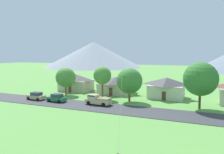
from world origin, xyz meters
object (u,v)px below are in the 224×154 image
at_px(house_leftmost, 76,82).
at_px(tree_left_of_center, 201,79).
at_px(tree_near_right, 130,81).
at_px(house_right_center, 167,87).
at_px(parked_car_tan_mid_east, 36,96).
at_px(pickup_truck_sand_west_side, 98,100).
at_px(parked_car_green_mid_west, 57,98).
at_px(tree_right_of_center, 102,76).
at_px(tree_near_left, 66,78).
at_px(house_rightmost, 116,85).

relative_size(house_leftmost, tree_left_of_center, 1.00).
bearing_deg(tree_near_right, house_right_center, 49.67).
distance_m(parked_car_tan_mid_east, pickup_truck_sand_west_side, 14.95).
bearing_deg(house_right_center, parked_car_green_mid_west, -145.81).
bearing_deg(pickup_truck_sand_west_side, tree_right_of_center, 107.13).
distance_m(tree_near_left, parked_car_green_mid_west, 8.88).
distance_m(house_rightmost, tree_left_of_center, 22.97).
xyz_separation_m(house_leftmost, house_right_center, (25.09, -0.44, 0.10)).
height_order(house_leftmost, parked_car_tan_mid_east, house_leftmost).
distance_m(tree_right_of_center, pickup_truck_sand_west_side, 7.60).
bearing_deg(parked_car_green_mid_west, house_right_center, 34.19).
bearing_deg(parked_car_green_mid_west, tree_near_left, 111.22).
bearing_deg(house_right_center, house_rightmost, 175.94).
bearing_deg(house_leftmost, tree_left_of_center, -15.33).
xyz_separation_m(house_rightmost, tree_right_of_center, (-0.17, -8.00, 3.12)).
xyz_separation_m(house_right_center, pickup_truck_sand_west_side, (-11.37, -13.06, -1.41)).
bearing_deg(tree_left_of_center, parked_car_green_mid_west, -168.92).
distance_m(tree_near_left, tree_left_of_center, 31.36).
relative_size(house_right_center, pickup_truck_sand_west_side, 1.60).
bearing_deg(tree_left_of_center, parked_car_tan_mid_east, -170.59).
height_order(tree_left_of_center, tree_right_of_center, tree_left_of_center).
distance_m(tree_left_of_center, pickup_truck_sand_west_side, 20.05).
bearing_deg(tree_near_right, tree_right_of_center, 175.05).
bearing_deg(house_rightmost, tree_right_of_center, -91.18).
distance_m(house_leftmost, parked_car_tan_mid_east, 14.71).
distance_m(house_right_center, tree_near_right, 10.25).
distance_m(house_right_center, house_rightmost, 13.08).
bearing_deg(tree_near_right, pickup_truck_sand_west_side, -132.04).
xyz_separation_m(tree_near_left, tree_near_right, (17.16, -1.17, 0.10)).
relative_size(parked_car_green_mid_west, pickup_truck_sand_west_side, 0.80).
distance_m(house_right_center, tree_near_left, 24.61).
xyz_separation_m(house_leftmost, parked_car_green_mid_west, (4.38, -14.51, -1.51)).
xyz_separation_m(house_right_center, tree_right_of_center, (-13.21, -7.08, 2.90)).
bearing_deg(tree_near_left, parked_car_green_mid_west, -68.78).
distance_m(house_leftmost, tree_near_left, 7.36).
xyz_separation_m(tree_right_of_center, parked_car_green_mid_west, (-7.50, -7.00, -4.50)).
bearing_deg(pickup_truck_sand_west_side, tree_near_right, 47.96).
relative_size(house_right_center, tree_near_right, 1.16).
distance_m(house_rightmost, pickup_truck_sand_west_side, 14.13).
bearing_deg(tree_near_left, house_right_center, 15.32).
relative_size(tree_left_of_center, parked_car_tan_mid_east, 2.09).
bearing_deg(house_right_center, pickup_truck_sand_west_side, -131.05).
height_order(house_leftmost, tree_near_left, tree_near_left).
height_order(house_rightmost, pickup_truck_sand_west_side, house_rightmost).
relative_size(tree_near_left, parked_car_green_mid_west, 1.63).
xyz_separation_m(house_rightmost, tree_near_right, (6.55, -8.58, 2.28)).
height_order(house_rightmost, parked_car_green_mid_west, house_rightmost).
distance_m(tree_near_left, tree_right_of_center, 10.51).
height_order(tree_near_left, tree_right_of_center, tree_right_of_center).
relative_size(tree_right_of_center, pickup_truck_sand_west_side, 1.41).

